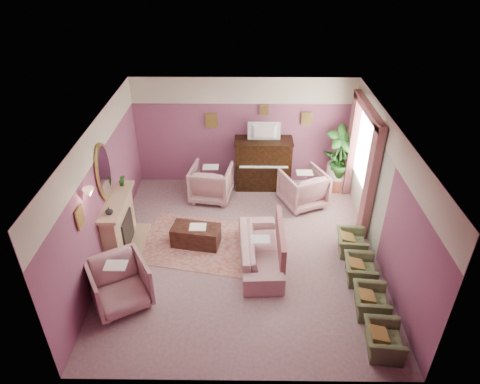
{
  "coord_description": "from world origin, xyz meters",
  "views": [
    {
      "loc": [
        0.01,
        -6.96,
        5.83
      ],
      "look_at": [
        -0.07,
        0.4,
        1.23
      ],
      "focal_mm": 32.0,
      "sensor_mm": 36.0,
      "label": 1
    }
  ],
  "objects_px": {
    "floral_armchair_right": "(303,187)",
    "coffee_table": "(196,236)",
    "floral_armchair_left": "(211,181)",
    "television": "(264,131)",
    "sofa": "(260,246)",
    "olive_chair_c": "(360,267)",
    "side_table": "(336,176)",
    "piano": "(263,164)",
    "olive_chair_b": "(371,299)",
    "floral_armchair_front": "(119,282)",
    "olive_chair_d": "(351,240)",
    "olive_chair_a": "(384,337)"
  },
  "relations": [
    {
      "from": "piano",
      "to": "olive_chair_a",
      "type": "height_order",
      "value": "piano"
    },
    {
      "from": "floral_armchair_right",
      "to": "coffee_table",
      "type": "bearing_deg",
      "value": -146.93
    },
    {
      "from": "olive_chair_b",
      "to": "side_table",
      "type": "height_order",
      "value": "side_table"
    },
    {
      "from": "olive_chair_b",
      "to": "olive_chair_c",
      "type": "bearing_deg",
      "value": 90.0
    },
    {
      "from": "olive_chair_a",
      "to": "olive_chair_b",
      "type": "height_order",
      "value": "same"
    },
    {
      "from": "floral_armchair_right",
      "to": "olive_chair_b",
      "type": "bearing_deg",
      "value": -76.88
    },
    {
      "from": "olive_chair_b",
      "to": "floral_armchair_right",
      "type": "bearing_deg",
      "value": 103.12
    },
    {
      "from": "coffee_table",
      "to": "television",
      "type": "bearing_deg",
      "value": 57.74
    },
    {
      "from": "piano",
      "to": "floral_armchair_left",
      "type": "xyz_separation_m",
      "value": [
        -1.29,
        -0.58,
        -0.15
      ]
    },
    {
      "from": "floral_armchair_left",
      "to": "olive_chair_d",
      "type": "height_order",
      "value": "floral_armchair_left"
    },
    {
      "from": "olive_chair_d",
      "to": "floral_armchair_right",
      "type": "bearing_deg",
      "value": 114.0
    },
    {
      "from": "floral_armchair_left",
      "to": "olive_chair_a",
      "type": "distance_m",
      "value": 5.45
    },
    {
      "from": "floral_armchair_left",
      "to": "olive_chair_a",
      "type": "bearing_deg",
      "value": -56.05
    },
    {
      "from": "coffee_table",
      "to": "olive_chair_a",
      "type": "distance_m",
      "value": 4.2
    },
    {
      "from": "floral_armchair_right",
      "to": "olive_chair_b",
      "type": "distance_m",
      "value": 3.54
    },
    {
      "from": "olive_chair_c",
      "to": "piano",
      "type": "bearing_deg",
      "value": 116.78
    },
    {
      "from": "olive_chair_a",
      "to": "olive_chair_d",
      "type": "xyz_separation_m",
      "value": [
        0.0,
        2.46,
        0.0
      ]
    },
    {
      "from": "sofa",
      "to": "floral_armchair_right",
      "type": "distance_m",
      "value": 2.41
    },
    {
      "from": "sofa",
      "to": "olive_chair_a",
      "type": "relative_size",
      "value": 2.9
    },
    {
      "from": "olive_chair_d",
      "to": "side_table",
      "type": "height_order",
      "value": "side_table"
    },
    {
      "from": "coffee_table",
      "to": "olive_chair_b",
      "type": "xyz_separation_m",
      "value": [
        3.25,
        -1.85,
        0.07
      ]
    },
    {
      "from": "piano",
      "to": "floral_armchair_front",
      "type": "height_order",
      "value": "piano"
    },
    {
      "from": "coffee_table",
      "to": "floral_armchair_front",
      "type": "xyz_separation_m",
      "value": [
        -1.18,
        -1.69,
        0.27
      ]
    },
    {
      "from": "floral_armchair_front",
      "to": "side_table",
      "type": "bearing_deg",
      "value": 41.58
    },
    {
      "from": "olive_chair_c",
      "to": "side_table",
      "type": "bearing_deg",
      "value": 87.57
    },
    {
      "from": "olive_chair_d",
      "to": "coffee_table",
      "type": "bearing_deg",
      "value": 176.33
    },
    {
      "from": "piano",
      "to": "coffee_table",
      "type": "bearing_deg",
      "value": -121.72
    },
    {
      "from": "television",
      "to": "floral_armchair_left",
      "type": "height_order",
      "value": "television"
    },
    {
      "from": "television",
      "to": "floral_armchair_left",
      "type": "distance_m",
      "value": 1.78
    },
    {
      "from": "coffee_table",
      "to": "floral_armchair_left",
      "type": "bearing_deg",
      "value": 83.56
    },
    {
      "from": "floral_armchair_right",
      "to": "olive_chair_d",
      "type": "bearing_deg",
      "value": -66.0
    },
    {
      "from": "floral_armchair_left",
      "to": "olive_chair_a",
      "type": "relative_size",
      "value": 1.44
    },
    {
      "from": "olive_chair_a",
      "to": "olive_chair_d",
      "type": "relative_size",
      "value": 1.0
    },
    {
      "from": "floral_armchair_left",
      "to": "floral_armchair_right",
      "type": "xyz_separation_m",
      "value": [
        2.24,
        -0.25,
        0.0
      ]
    },
    {
      "from": "olive_chair_a",
      "to": "olive_chair_c",
      "type": "relative_size",
      "value": 1.0
    },
    {
      "from": "floral_armchair_front",
      "to": "olive_chair_d",
      "type": "distance_m",
      "value": 4.67
    },
    {
      "from": "sofa",
      "to": "floral_armchair_front",
      "type": "height_order",
      "value": "floral_armchair_front"
    },
    {
      "from": "piano",
      "to": "olive_chair_a",
      "type": "relative_size",
      "value": 2.03
    },
    {
      "from": "piano",
      "to": "side_table",
      "type": "xyz_separation_m",
      "value": [
        1.89,
        -0.06,
        -0.3
      ]
    },
    {
      "from": "television",
      "to": "sofa",
      "type": "height_order",
      "value": "television"
    },
    {
      "from": "olive_chair_b",
      "to": "olive_chair_d",
      "type": "xyz_separation_m",
      "value": [
        0.0,
        1.64,
        0.0
      ]
    },
    {
      "from": "floral_armchair_left",
      "to": "olive_chair_d",
      "type": "distance_m",
      "value": 3.67
    },
    {
      "from": "floral_armchair_right",
      "to": "floral_armchair_front",
      "type": "height_order",
      "value": "same"
    },
    {
      "from": "piano",
      "to": "television",
      "type": "distance_m",
      "value": 0.95
    },
    {
      "from": "floral_armchair_left",
      "to": "olive_chair_d",
      "type": "relative_size",
      "value": 1.44
    },
    {
      "from": "television",
      "to": "sofa",
      "type": "relative_size",
      "value": 0.4
    },
    {
      "from": "side_table",
      "to": "coffee_table",
      "type": "bearing_deg",
      "value": -145.08
    },
    {
      "from": "television",
      "to": "coffee_table",
      "type": "relative_size",
      "value": 0.8
    },
    {
      "from": "olive_chair_a",
      "to": "olive_chair_b",
      "type": "bearing_deg",
      "value": 90.0
    },
    {
      "from": "floral_armchair_right",
      "to": "side_table",
      "type": "bearing_deg",
      "value": 39.34
    }
  ]
}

